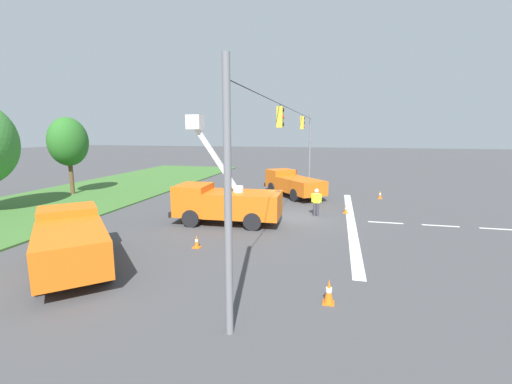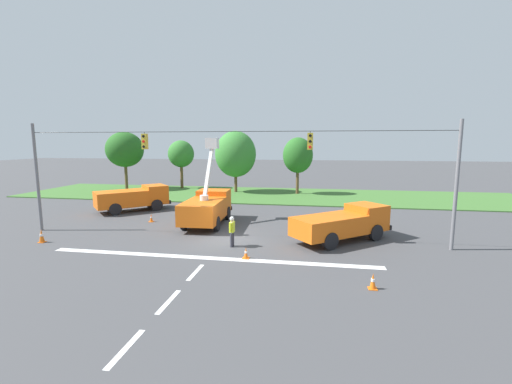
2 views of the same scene
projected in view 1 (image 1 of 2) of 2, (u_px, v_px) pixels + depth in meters
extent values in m
plane|color=#424244|center=(292.00, 217.00, 21.69)|extent=(200.00, 200.00, 0.00)
cube|color=#3D6B2D|center=(54.00, 203.00, 25.76)|extent=(56.00, 12.00, 0.10)
cube|color=silver|center=(351.00, 221.00, 20.87)|extent=(17.60, 0.50, 0.01)
cube|color=silver|center=(386.00, 223.00, 20.42)|extent=(0.20, 2.00, 0.01)
cube|color=silver|center=(440.00, 226.00, 19.74)|extent=(0.20, 2.00, 0.01)
cube|color=silver|center=(499.00, 229.00, 19.06)|extent=(0.20, 2.00, 0.01)
cylinder|color=slate|center=(228.00, 202.00, 8.61)|extent=(0.20, 0.20, 7.20)
cylinder|color=slate|center=(310.00, 150.00, 33.52)|extent=(0.20, 0.20, 7.20)
cylinder|color=black|center=(294.00, 111.00, 20.54)|extent=(26.00, 0.03, 0.03)
cylinder|color=black|center=(280.00, 105.00, 15.63)|extent=(0.02, 0.02, 0.10)
cube|color=gold|center=(280.00, 117.00, 15.72)|extent=(0.32, 0.28, 0.96)
cylinder|color=black|center=(283.00, 110.00, 15.63)|extent=(0.16, 0.05, 0.16)
cylinder|color=red|center=(283.00, 117.00, 15.68)|extent=(0.16, 0.05, 0.16)
cylinder|color=black|center=(283.00, 124.00, 15.74)|extent=(0.16, 0.05, 0.16)
cylinder|color=black|center=(302.00, 115.00, 25.39)|extent=(0.02, 0.02, 0.10)
cube|color=gold|center=(302.00, 123.00, 25.48)|extent=(0.32, 0.28, 0.96)
cylinder|color=black|center=(304.00, 118.00, 25.39)|extent=(0.16, 0.05, 0.16)
cylinder|color=black|center=(304.00, 123.00, 25.45)|extent=(0.16, 0.05, 0.16)
cylinder|color=red|center=(304.00, 127.00, 25.50)|extent=(0.16, 0.05, 0.16)
cylinder|color=brown|center=(71.00, 177.00, 29.15)|extent=(0.34, 0.34, 3.08)
ellipsoid|color=#286623|center=(68.00, 142.00, 28.63)|extent=(3.42, 2.97, 4.05)
cube|color=orange|center=(243.00, 204.00, 19.86)|extent=(2.66, 4.37, 1.41)
cube|color=orange|center=(194.00, 199.00, 20.41)|extent=(2.46, 1.93, 1.77)
cube|color=#1E2838|center=(183.00, 194.00, 20.47)|extent=(2.12, 0.18, 0.80)
cube|color=black|center=(178.00, 210.00, 20.72)|extent=(2.50, 0.26, 0.30)
cylinder|color=black|center=(191.00, 218.00, 19.41)|extent=(0.32, 1.01, 1.00)
cylinder|color=black|center=(204.00, 210.00, 21.62)|extent=(0.32, 1.01, 1.00)
cylinder|color=black|center=(252.00, 222.00, 18.73)|extent=(0.32, 1.01, 1.00)
cylinder|color=black|center=(260.00, 212.00, 20.94)|extent=(0.32, 1.01, 1.00)
cylinder|color=silver|center=(238.00, 189.00, 19.76)|extent=(0.60, 0.60, 0.36)
cube|color=white|center=(217.00, 159.00, 19.71)|extent=(0.35, 2.72, 3.88)
cube|color=white|center=(195.00, 122.00, 19.58)|extent=(0.93, 0.83, 0.80)
cube|color=orange|center=(300.00, 186.00, 27.54)|extent=(4.79, 4.48, 1.12)
cube|color=orange|center=(281.00, 178.00, 30.27)|extent=(2.80, 2.83, 1.56)
cube|color=#1E2838|center=(277.00, 174.00, 30.80)|extent=(1.27, 1.52, 0.70)
cube|color=black|center=(275.00, 184.00, 31.28)|extent=(1.53, 1.82, 0.30)
cylinder|color=black|center=(272.00, 188.00, 29.74)|extent=(0.95, 0.85, 1.00)
cylinder|color=black|center=(292.00, 187.00, 30.62)|extent=(0.95, 0.85, 1.00)
cylinder|color=black|center=(295.00, 195.00, 26.51)|extent=(0.95, 0.85, 1.00)
cylinder|color=black|center=(316.00, 193.00, 27.39)|extent=(0.95, 0.85, 1.00)
cube|color=orange|center=(71.00, 248.00, 12.45)|extent=(4.63, 4.55, 1.33)
cube|color=orange|center=(69.00, 225.00, 14.95)|extent=(2.84, 2.86, 1.64)
cube|color=#1E2838|center=(68.00, 216.00, 15.43)|extent=(1.44, 1.53, 0.74)
cube|color=black|center=(69.00, 234.00, 15.89)|extent=(1.73, 1.82, 0.30)
cylinder|color=black|center=(41.00, 249.00, 14.36)|extent=(0.92, 0.89, 1.00)
cylinder|color=black|center=(98.00, 241.00, 15.42)|extent=(0.92, 0.89, 1.00)
cylinder|color=black|center=(37.00, 279.00, 11.40)|extent=(0.92, 0.89, 1.00)
cylinder|color=black|center=(107.00, 267.00, 12.46)|extent=(0.92, 0.89, 1.00)
cylinder|color=#383842|center=(318.00, 209.00, 21.97)|extent=(0.18, 0.18, 0.85)
cylinder|color=#383842|center=(315.00, 209.00, 22.03)|extent=(0.18, 0.18, 0.85)
cube|color=#D8EA26|center=(316.00, 198.00, 21.87)|extent=(0.26, 0.41, 0.60)
cube|color=silver|center=(316.00, 198.00, 21.87)|extent=(0.11, 0.42, 0.62)
cylinder|color=#D8EA26|center=(321.00, 198.00, 21.79)|extent=(0.11, 0.11, 0.55)
cylinder|color=#D8EA26|center=(312.00, 198.00, 21.95)|extent=(0.11, 0.11, 0.55)
sphere|color=tan|center=(317.00, 192.00, 21.80)|extent=(0.22, 0.22, 0.22)
sphere|color=white|center=(317.00, 191.00, 21.79)|extent=(0.26, 0.26, 0.26)
cube|color=orange|center=(346.00, 213.00, 22.78)|extent=(0.36, 0.36, 0.03)
cone|color=orange|center=(346.00, 209.00, 22.73)|extent=(0.22, 0.22, 0.56)
cylinder|color=white|center=(346.00, 208.00, 22.72)|extent=(0.14, 0.14, 0.10)
cube|color=orange|center=(328.00, 303.00, 10.82)|extent=(0.36, 0.36, 0.03)
cone|color=orange|center=(329.00, 291.00, 10.75)|extent=(0.31, 0.31, 0.77)
cylinder|color=white|center=(329.00, 290.00, 10.74)|extent=(0.19, 0.19, 0.14)
cube|color=orange|center=(197.00, 247.00, 16.02)|extent=(0.36, 0.36, 0.03)
cone|color=orange|center=(197.00, 241.00, 15.97)|extent=(0.23, 0.23, 0.58)
cylinder|color=white|center=(197.00, 240.00, 15.96)|extent=(0.14, 0.14, 0.10)
cube|color=orange|center=(380.00, 198.00, 27.75)|extent=(0.36, 0.36, 0.03)
cone|color=orange|center=(380.00, 194.00, 27.69)|extent=(0.26, 0.26, 0.64)
cylinder|color=white|center=(380.00, 194.00, 27.69)|extent=(0.16, 0.16, 0.12)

